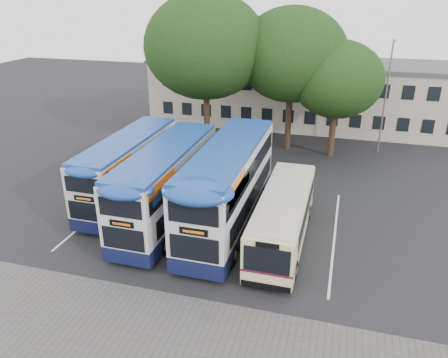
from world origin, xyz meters
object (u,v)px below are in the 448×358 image
object	(u,v)px
bus_dd_left	(129,166)
bus_dd_right	(229,183)
lamp_post	(386,92)
bus_dd_mid	(167,181)
tree_left	(206,46)
bus_single	(283,214)
tree_right	(338,80)
tree_mid	(292,55)

from	to	relation	value
bus_dd_left	bus_dd_right	distance (m)	7.04
lamp_post	bus_dd_mid	world-z (taller)	lamp_post
tree_left	bus_dd_mid	xyz separation A→B (m)	(1.76, -12.66, -5.95)
lamp_post	bus_single	distance (m)	17.37
tree_right	bus_dd_right	world-z (taller)	tree_right
bus_single	bus_dd_mid	bearing A→B (deg)	175.58
tree_mid	lamp_post	bearing A→B (deg)	8.54
tree_right	bus_single	size ratio (longest dim) A/B	0.98
bus_dd_mid	lamp_post	bearing A→B (deg)	51.90
tree_left	bus_dd_left	xyz separation A→B (m)	(-1.58, -10.85, -6.10)
tree_left	bus_dd_right	size ratio (longest dim) A/B	1.09
bus_dd_left	bus_dd_right	xyz separation A→B (m)	(6.87, -1.48, 0.34)
bus_dd_mid	bus_single	distance (m)	6.83
tree_mid	bus_single	world-z (taller)	tree_mid
tree_left	bus_single	distance (m)	17.11
bus_dd_left	bus_dd_mid	distance (m)	3.81
tree_right	bus_dd_left	size ratio (longest dim) A/B	0.91
tree_left	tree_mid	distance (m)	6.83
lamp_post	tree_right	world-z (taller)	tree_right
tree_left	tree_right	size ratio (longest dim) A/B	1.37
bus_dd_left	bus_single	bearing A→B (deg)	-13.02
tree_left	lamp_post	bearing A→B (deg)	11.81
bus_dd_left	lamp_post	bearing A→B (deg)	41.50
tree_left	bus_dd_right	world-z (taller)	tree_left
tree_left	tree_mid	world-z (taller)	tree_left
tree_mid	tree_left	bearing A→B (deg)	-164.57
tree_mid	bus_dd_right	size ratio (longest dim) A/B	1.00
tree_right	bus_dd_left	world-z (taller)	tree_right
bus_dd_left	bus_single	distance (m)	10.39
lamp_post	tree_mid	world-z (taller)	tree_mid
lamp_post	bus_dd_mid	size ratio (longest dim) A/B	0.85
lamp_post	bus_dd_left	bearing A→B (deg)	-138.50
tree_left	tree_right	distance (m)	10.50
tree_right	bus_dd_left	xyz separation A→B (m)	(-11.79, -11.90, -3.87)
bus_dd_left	tree_left	bearing A→B (deg)	81.69
bus_dd_right	bus_single	size ratio (longest dim) A/B	1.23
lamp_post	bus_single	xyz separation A→B (m)	(-5.47, -16.11, -3.51)
tree_mid	bus_dd_mid	size ratio (longest dim) A/B	1.07
lamp_post	bus_dd_right	size ratio (longest dim) A/B	0.79
tree_left	bus_dd_right	distance (m)	14.61
bus_dd_left	bus_dd_mid	world-z (taller)	bus_dd_mid
lamp_post	tree_left	bearing A→B (deg)	-168.19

